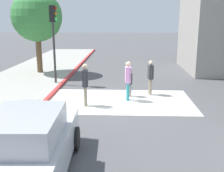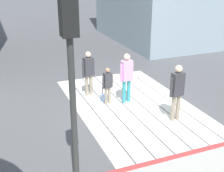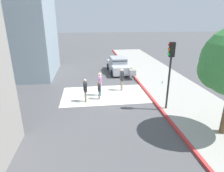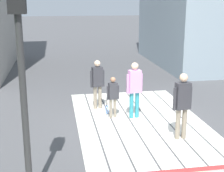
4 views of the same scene
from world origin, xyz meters
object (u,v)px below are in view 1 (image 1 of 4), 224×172
traffic_light_corner (54,29)px  pedestrian_adult_side (150,75)px  street_tree (38,18)px  pedestrian_child_with_racket (130,81)px  pedestrian_adult_trailing (128,78)px  pedestrian_adult_lead (85,82)px  car_parked_near_curb (27,148)px  tennis_ball_cart (28,111)px

traffic_light_corner → pedestrian_adult_side: (5.02, -1.91, -2.07)m
street_tree → pedestrian_adult_side: bearing=-35.7°
pedestrian_child_with_racket → pedestrian_adult_trailing: bearing=-99.4°
traffic_light_corner → pedestrian_adult_lead: size_ratio=2.37×
pedestrian_adult_lead → pedestrian_adult_side: pedestrian_adult_lead is taller
traffic_light_corner → pedestrian_adult_side: 5.75m
car_parked_near_curb → pedestrian_adult_trailing: bearing=69.2°
traffic_light_corner → pedestrian_adult_trailing: bearing=-36.5°
tennis_ball_cart → pedestrian_adult_side: size_ratio=0.61×
traffic_light_corner → pedestrian_adult_trailing: 5.30m
pedestrian_adult_lead → pedestrian_child_with_racket: 2.43m
pedestrian_child_with_racket → traffic_light_corner: bearing=150.9°
car_parked_near_curb → pedestrian_adult_trailing: 6.66m
car_parked_near_curb → tennis_ball_cart: bearing=108.9°
car_parked_near_curb → pedestrian_adult_lead: bearing=83.8°
traffic_light_corner → tennis_ball_cart: traffic_light_corner is taller
car_parked_near_curb → pedestrian_child_with_racket: car_parked_near_curb is taller
tennis_ball_cart → pedestrian_child_with_racket: bearing=51.5°
pedestrian_adult_lead → pedestrian_adult_side: (2.85, 1.86, -0.07)m
pedestrian_adult_lead → pedestrian_adult_side: size_ratio=1.08×
street_tree → pedestrian_adult_lead: size_ratio=2.97×
tennis_ball_cart → pedestrian_adult_trailing: size_ratio=0.58×
traffic_light_corner → pedestrian_child_with_racket: 5.17m
traffic_light_corner → street_tree: street_tree is taller
tennis_ball_cart → pedestrian_child_with_racket: size_ratio=0.78×
pedestrian_child_with_racket → pedestrian_adult_side: bearing=19.7°
tennis_ball_cart → pedestrian_adult_trailing: (3.26, 3.58, 0.33)m
tennis_ball_cart → street_tree: bearing=104.1°
pedestrian_adult_trailing → pedestrian_child_with_racket: bearing=80.6°
pedestrian_adult_lead → street_tree: bearing=120.0°
tennis_ball_cart → pedestrian_child_with_racket: (3.37, 4.24, 0.04)m
traffic_light_corner → street_tree: 3.42m
car_parked_near_curb → pedestrian_adult_lead: 5.41m
pedestrian_adult_lead → tennis_ball_cart: bearing=-118.6°
car_parked_near_curb → traffic_light_corner: bearing=99.8°
street_tree → tennis_ball_cart: size_ratio=5.23×
traffic_light_corner → pedestrian_child_with_racket: size_ratio=3.23×
pedestrian_child_with_racket → pedestrian_adult_lead: bearing=-141.3°
traffic_light_corner → pedestrian_adult_trailing: size_ratio=2.41×
pedestrian_adult_side → pedestrian_adult_trailing: bearing=-136.9°
pedestrian_adult_side → pedestrian_child_with_racket: size_ratio=1.27×
car_parked_near_curb → pedestrian_child_with_racket: size_ratio=3.33×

